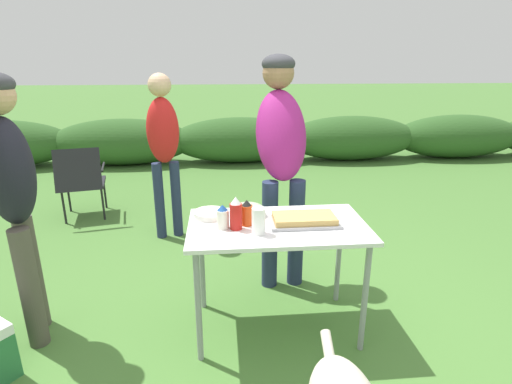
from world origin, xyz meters
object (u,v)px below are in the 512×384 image
at_px(mixing_bowl, 248,210).
at_px(hot_sauce_bottle, 247,213).
at_px(ketchup_bottle, 236,214).
at_px(standing_person_in_red_jacket, 164,140).
at_px(food_tray, 304,220).
at_px(standing_person_in_dark_puffer, 12,185).
at_px(plate_stack, 210,214).
at_px(folding_table, 277,236).
at_px(camp_chair_green_behind_table, 81,179).
at_px(paper_cup_stack, 259,221).
at_px(mayo_bottle, 223,217).
at_px(standing_person_in_navy_coat, 281,145).

xyz_separation_m(mixing_bowl, hot_sauce_bottle, (-0.02, -0.16, 0.04)).
height_order(ketchup_bottle, standing_person_in_red_jacket, standing_person_in_red_jacket).
xyz_separation_m(food_tray, standing_person_in_dark_puffer, (-1.71, 0.07, 0.25)).
bearing_deg(plate_stack, ketchup_bottle, -53.57).
bearing_deg(folding_table, camp_chair_green_behind_table, 131.69).
height_order(standing_person_in_red_jacket, camp_chair_green_behind_table, standing_person_in_red_jacket).
height_order(folding_table, standing_person_in_red_jacket, standing_person_in_red_jacket).
distance_m(standing_person_in_red_jacket, camp_chair_green_behind_table, 1.25).
bearing_deg(paper_cup_stack, camp_chair_green_behind_table, 128.00).
bearing_deg(ketchup_bottle, hot_sauce_bottle, 38.68).
bearing_deg(standing_person_in_red_jacket, folding_table, -73.82).
relative_size(standing_person_in_dark_puffer, standing_person_in_red_jacket, 1.03).
xyz_separation_m(hot_sauce_bottle, mayo_bottle, (-0.15, -0.04, -0.01)).
height_order(food_tray, standing_person_in_red_jacket, standing_person_in_red_jacket).
bearing_deg(food_tray, paper_cup_stack, -157.53).
distance_m(food_tray, standing_person_in_red_jacket, 1.88).
height_order(food_tray, mixing_bowl, mixing_bowl).
relative_size(folding_table, standing_person_in_red_jacket, 0.69).
height_order(folding_table, paper_cup_stack, paper_cup_stack).
bearing_deg(mixing_bowl, hot_sauce_bottle, -95.89).
xyz_separation_m(ketchup_bottle, hot_sauce_bottle, (0.07, 0.05, -0.02)).
bearing_deg(hot_sauce_bottle, plate_stack, 144.81).
bearing_deg(standing_person_in_red_jacket, mixing_bowl, -76.45).
relative_size(folding_table, hot_sauce_bottle, 6.76).
height_order(plate_stack, standing_person_in_dark_puffer, standing_person_in_dark_puffer).
height_order(food_tray, hot_sauce_bottle, hot_sauce_bottle).
xyz_separation_m(food_tray, paper_cup_stack, (-0.29, -0.12, 0.05)).
bearing_deg(food_tray, mixing_bowl, 153.47).
distance_m(ketchup_bottle, hot_sauce_bottle, 0.09).
xyz_separation_m(mixing_bowl, camp_chair_green_behind_table, (-1.70, 1.94, -0.31)).
relative_size(mayo_bottle, standing_person_in_navy_coat, 0.08).
xyz_separation_m(mixing_bowl, mayo_bottle, (-0.16, -0.19, 0.03)).
bearing_deg(paper_cup_stack, food_tray, 22.47).
xyz_separation_m(ketchup_bottle, camp_chair_green_behind_table, (-1.61, 2.15, -0.37)).
xyz_separation_m(food_tray, camp_chair_green_behind_table, (-2.04, 2.11, -0.30)).
height_order(plate_stack, standing_person_in_navy_coat, standing_person_in_navy_coat).
relative_size(folding_table, paper_cup_stack, 7.00).
bearing_deg(standing_person_in_red_jacket, standing_person_in_dark_puffer, -127.41).
bearing_deg(hot_sauce_bottle, standing_person_in_dark_puffer, 177.73).
xyz_separation_m(paper_cup_stack, ketchup_bottle, (-0.13, 0.08, 0.02)).
height_order(mayo_bottle, camp_chair_green_behind_table, mayo_bottle).
xyz_separation_m(plate_stack, standing_person_in_dark_puffer, (-1.13, -0.11, 0.26)).
xyz_separation_m(ketchup_bottle, standing_person_in_dark_puffer, (-1.29, 0.11, 0.18)).
distance_m(ketchup_bottle, mayo_bottle, 0.08).
distance_m(food_tray, standing_person_in_navy_coat, 0.75).
relative_size(ketchup_bottle, standing_person_in_navy_coat, 0.12).
bearing_deg(standing_person_in_dark_puffer, mayo_bottle, -113.74).
distance_m(paper_cup_stack, standing_person_in_red_jacket, 1.84).
distance_m(mixing_bowl, mayo_bottle, 0.25).
bearing_deg(folding_table, ketchup_bottle, -169.66).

